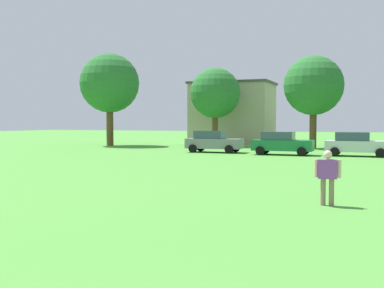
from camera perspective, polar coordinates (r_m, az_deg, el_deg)
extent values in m
plane|color=#4C9338|center=(30.29, 11.67, -1.90)|extent=(160.00, 160.00, 0.00)
cylinder|color=#8C7259|center=(14.22, 16.53, -5.62)|extent=(0.15, 0.15, 0.78)
cylinder|color=#8C7259|center=(14.23, 15.58, -5.60)|extent=(0.15, 0.15, 0.78)
cube|color=purple|center=(14.15, 16.09, -2.93)|extent=(0.54, 0.32, 0.55)
cylinder|color=beige|center=(14.14, 17.40, -2.88)|extent=(0.11, 0.11, 0.52)
cylinder|color=beige|center=(14.16, 14.78, -2.84)|extent=(0.11, 0.11, 0.52)
sphere|color=beige|center=(14.11, 16.11, -1.24)|extent=(0.24, 0.24, 0.24)
cube|color=slate|center=(36.76, 2.72, 0.07)|extent=(4.30, 1.80, 0.76)
cube|color=#334756|center=(36.85, 2.22, 1.13)|extent=(2.24, 1.58, 0.60)
cylinder|color=black|center=(37.21, 5.30, -0.49)|extent=(0.64, 0.22, 0.64)
cylinder|color=black|center=(35.49, 4.50, -0.65)|extent=(0.64, 0.22, 0.64)
cylinder|color=black|center=(38.11, 1.06, -0.41)|extent=(0.64, 0.22, 0.64)
cylinder|color=black|center=(36.43, 0.09, -0.55)|extent=(0.64, 0.22, 0.64)
cube|color=#196B38|center=(34.63, 10.93, -0.15)|extent=(4.30, 1.80, 0.76)
cube|color=#334756|center=(34.66, 10.39, 0.98)|extent=(2.24, 1.58, 0.60)
cylinder|color=black|center=(35.32, 13.52, -0.74)|extent=(0.64, 0.22, 0.64)
cylinder|color=black|center=(33.53, 13.12, -0.91)|extent=(0.64, 0.22, 0.64)
cylinder|color=black|center=(35.81, 8.88, -0.64)|extent=(0.64, 0.22, 0.64)
cylinder|color=black|center=(34.06, 8.24, -0.81)|extent=(0.64, 0.22, 0.64)
cube|color=silver|center=(34.67, 19.41, -0.25)|extent=(4.30, 1.80, 0.76)
cube|color=#334756|center=(34.65, 18.86, 0.88)|extent=(2.24, 1.58, 0.60)
cylinder|color=black|center=(35.58, 21.80, -0.83)|extent=(0.64, 0.22, 0.64)
cylinder|color=black|center=(33.78, 21.84, -1.02)|extent=(0.64, 0.22, 0.64)
cylinder|color=black|center=(35.66, 17.10, -0.75)|extent=(0.64, 0.22, 0.64)
cylinder|color=black|center=(33.87, 16.88, -0.93)|extent=(0.64, 0.22, 0.64)
cylinder|color=brown|center=(47.72, -9.90, 2.05)|extent=(0.69, 0.69, 3.73)
sphere|color=#286B2D|center=(47.87, -9.95, 7.28)|extent=(5.88, 5.88, 5.88)
cylinder|color=brown|center=(46.47, 2.81, 1.70)|extent=(0.57, 0.57, 3.12)
sphere|color=#286B2D|center=(46.55, 2.82, 6.20)|extent=(4.93, 4.93, 4.93)
cylinder|color=brown|center=(43.70, 14.43, 1.71)|extent=(0.62, 0.62, 3.37)
sphere|color=#286B2D|center=(43.81, 14.49, 6.88)|extent=(5.33, 5.33, 5.33)
cube|color=tan|center=(52.18, 4.96, 3.64)|extent=(8.41, 6.09, 6.45)
cube|color=#4C4742|center=(52.34, 4.98, 7.30)|extent=(8.74, 6.33, 0.24)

